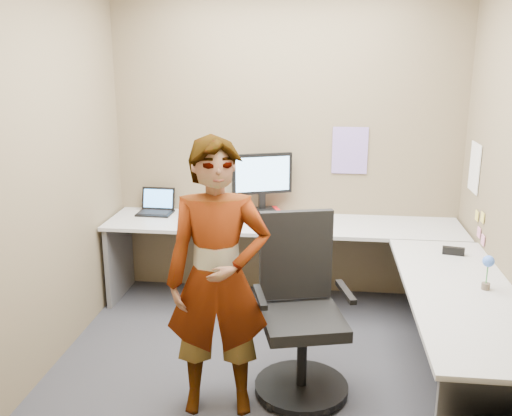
# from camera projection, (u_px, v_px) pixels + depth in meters

# --- Properties ---
(ground) EXTENTS (3.00, 3.00, 0.00)m
(ground) POSITION_uv_depth(u_px,v_px,m) (271.00, 361.00, 4.03)
(ground) COLOR #2A2A2F
(ground) RESTS_ON ground
(wall_back) EXTENTS (3.00, 0.00, 3.00)m
(wall_back) POSITION_uv_depth(u_px,v_px,m) (286.00, 143.00, 4.92)
(wall_back) COLOR brown
(wall_back) RESTS_ON ground
(wall_left) EXTENTS (0.00, 2.70, 2.70)m
(wall_left) POSITION_uv_depth(u_px,v_px,m) (51.00, 169.00, 3.85)
(wall_left) COLOR brown
(wall_left) RESTS_ON ground
(desk) EXTENTS (2.98, 2.58, 0.73)m
(desk) POSITION_uv_depth(u_px,v_px,m) (335.00, 266.00, 4.20)
(desk) COLOR #AFAFAF
(desk) RESTS_ON ground
(paper_ream) EXTENTS (0.39, 0.34, 0.06)m
(paper_ream) POSITION_uv_depth(u_px,v_px,m) (262.00, 214.00, 4.91)
(paper_ream) COLOR red
(paper_ream) RESTS_ON desk
(monitor) EXTENTS (0.50, 0.24, 0.49)m
(monitor) POSITION_uv_depth(u_px,v_px,m) (262.00, 177.00, 4.84)
(monitor) COLOR black
(monitor) RESTS_ON paper_ream
(laptop) EXTENTS (0.31, 0.26, 0.21)m
(laptop) POSITION_uv_depth(u_px,v_px,m) (156.00, 207.00, 5.06)
(laptop) COLOR black
(laptop) RESTS_ON desk
(trackball_mouse) EXTENTS (0.12, 0.08, 0.07)m
(trackball_mouse) POSITION_uv_depth(u_px,v_px,m) (266.00, 220.00, 4.77)
(trackball_mouse) COLOR #B7B7BC
(trackball_mouse) RESTS_ON desk
(origami) EXTENTS (0.10, 0.10, 0.06)m
(origami) POSITION_uv_depth(u_px,v_px,m) (329.00, 229.00, 4.51)
(origami) COLOR white
(origami) RESTS_ON desk
(stapler) EXTENTS (0.16, 0.07, 0.05)m
(stapler) POSITION_uv_depth(u_px,v_px,m) (453.00, 251.00, 4.01)
(stapler) COLOR black
(stapler) RESTS_ON desk
(flower) EXTENTS (0.07, 0.07, 0.22)m
(flower) POSITION_uv_depth(u_px,v_px,m) (488.00, 267.00, 3.39)
(flower) COLOR brown
(flower) RESTS_ON desk
(calendar_purple) EXTENTS (0.30, 0.01, 0.40)m
(calendar_purple) POSITION_uv_depth(u_px,v_px,m) (350.00, 150.00, 4.86)
(calendar_purple) COLOR #846BB7
(calendar_purple) RESTS_ON wall_back
(calendar_white) EXTENTS (0.01, 0.28, 0.38)m
(calendar_white) POSITION_uv_depth(u_px,v_px,m) (475.00, 168.00, 4.39)
(calendar_white) COLOR white
(calendar_white) RESTS_ON wall_right
(sticky_note_a) EXTENTS (0.01, 0.07, 0.07)m
(sticky_note_a) POSITION_uv_depth(u_px,v_px,m) (482.00, 217.00, 4.14)
(sticky_note_a) COLOR #F2E059
(sticky_note_a) RESTS_ON wall_right
(sticky_note_b) EXTENTS (0.01, 0.07, 0.07)m
(sticky_note_b) POSITION_uv_depth(u_px,v_px,m) (479.00, 232.00, 4.22)
(sticky_note_b) COLOR pink
(sticky_note_b) RESTS_ON wall_right
(sticky_note_c) EXTENTS (0.01, 0.07, 0.07)m
(sticky_note_c) POSITION_uv_depth(u_px,v_px,m) (483.00, 240.00, 4.11)
(sticky_note_c) COLOR pink
(sticky_note_c) RESTS_ON wall_right
(sticky_note_d) EXTENTS (0.01, 0.07, 0.07)m
(sticky_note_d) POSITION_uv_depth(u_px,v_px,m) (477.00, 216.00, 4.29)
(sticky_note_d) COLOR #F2E059
(sticky_note_d) RESTS_ON wall_right
(office_chair) EXTENTS (0.64, 0.61, 1.13)m
(office_chair) POSITION_uv_depth(u_px,v_px,m) (300.00, 322.00, 3.60)
(office_chair) COLOR black
(office_chair) RESTS_ON ground
(person) EXTENTS (0.66, 0.48, 1.67)m
(person) POSITION_uv_depth(u_px,v_px,m) (218.00, 279.00, 3.31)
(person) COLOR #999399
(person) RESTS_ON ground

